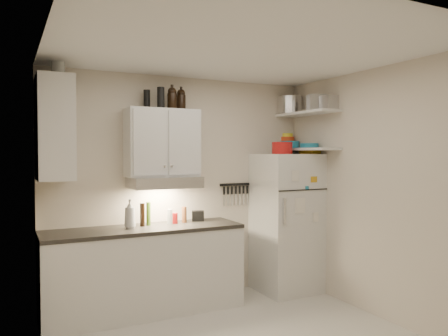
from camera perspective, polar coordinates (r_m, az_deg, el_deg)
name	(u,v)px	position (r m, az deg, el deg)	size (l,w,h in m)	color
ceiling	(245,49)	(3.91, 2.75, 15.26)	(3.20, 3.00, 0.02)	white
back_wall	(182,188)	(5.19, -5.51, -2.60)	(3.20, 0.02, 2.60)	beige
left_wall	(47,211)	(3.35, -22.17, -5.22)	(0.02, 3.00, 2.60)	beige
right_wall	(380,193)	(4.82, 19.66, -3.05)	(0.02, 3.00, 2.60)	beige
base_cabinet	(145,272)	(4.87, -10.33, -13.21)	(2.10, 0.60, 0.88)	silver
countertop	(144,229)	(4.77, -10.36, -7.87)	(2.10, 0.62, 0.04)	#282622
upper_cabinet	(162,143)	(4.91, -8.06, 3.27)	(0.80, 0.33, 0.75)	silver
side_cabinet	(54,128)	(4.54, -21.26, 4.85)	(0.33, 0.55, 1.00)	silver
range_hood	(164,182)	(4.85, -7.79, -1.86)	(0.76, 0.46, 0.12)	silver
fridge	(286,222)	(5.52, 8.15, -7.05)	(0.70, 0.68, 1.70)	silver
shelf_hi	(307,113)	(5.48, 10.76, 7.03)	(0.30, 0.95, 0.03)	silver
shelf_lo	(307,149)	(5.46, 10.73, 2.43)	(0.30, 0.95, 0.03)	silver
knife_strip	(235,184)	(5.45, 1.46, -2.16)	(0.42, 0.02, 0.03)	black
dutch_oven	(282,148)	(5.32, 7.60, 2.59)	(0.25, 0.25, 0.14)	#AB1413
book_stack	(310,151)	(5.50, 11.20, 2.18)	(0.17, 0.22, 0.07)	#C49318
spice_jar	(285,150)	(5.46, 7.97, 2.35)	(0.06, 0.06, 0.10)	silver
stock_pot	(290,106)	(5.80, 8.61, 8.06)	(0.32, 0.32, 0.23)	silver
tin_a	(316,103)	(5.41, 11.95, 8.31)	(0.20, 0.18, 0.20)	#AAAAAD
tin_b	(329,103)	(5.29, 13.58, 8.28)	(0.17, 0.17, 0.17)	#AAAAAD
bowl_teal	(290,145)	(5.77, 8.64, 3.03)	(0.24, 0.24, 0.09)	#1A6F8F
bowl_orange	(287,139)	(5.87, 8.25, 3.75)	(0.19, 0.19, 0.06)	red
bowl_yellow	(287,135)	(5.87, 8.25, 4.26)	(0.15, 0.15, 0.05)	yellow
plates	(309,146)	(5.44, 11.08, 2.89)	(0.22, 0.22, 0.06)	#1A6F8F
growler_a	(172,98)	(4.96, -6.80, 9.07)	(0.11, 0.11, 0.25)	black
growler_b	(181,99)	(5.06, -5.63, 8.90)	(0.10, 0.10, 0.25)	black
thermos_a	(161,98)	(4.88, -8.26, 9.05)	(0.08, 0.08, 0.23)	black
thermos_b	(147,99)	(4.94, -10.05, 8.82)	(0.07, 0.07, 0.21)	black
side_jar	(58,69)	(4.64, -20.83, 12.03)	(0.12, 0.12, 0.17)	silver
soap_bottle	(130,212)	(4.70, -12.19, -5.67)	(0.13, 0.13, 0.34)	silver
pepper_mill	(184,215)	(5.01, -5.22, -6.09)	(0.06, 0.06, 0.18)	brown
oil_bottle	(148,214)	(4.87, -9.84, -5.90)	(0.05, 0.05, 0.26)	#436D1B
vinegar_bottle	(142,215)	(4.82, -10.62, -6.02)	(0.05, 0.05, 0.25)	black
clear_bottle	(170,217)	(4.90, -7.09, -6.34)	(0.06, 0.06, 0.17)	silver
red_jar	(175,218)	(4.96, -6.41, -6.54)	(0.06, 0.06, 0.12)	#AB1413
caddy	(198,216)	(5.13, -3.43, -6.25)	(0.14, 0.10, 0.12)	black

